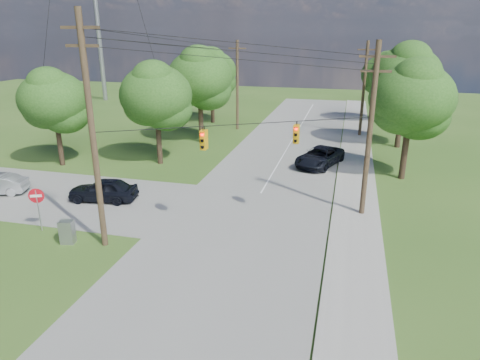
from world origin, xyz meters
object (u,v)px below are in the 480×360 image
(pole_north_w, at_px, (237,85))
(pole_sw, at_px, (92,132))
(control_cabinet, at_px, (67,232))
(pole_north_e, at_px, (364,89))
(car_cross_dark, at_px, (103,190))
(car_main_north, at_px, (320,157))
(do_not_enter_sign, at_px, (37,201))
(pole_ne, at_px, (370,129))

(pole_north_w, bearing_deg, pole_sw, -89.23)
(control_cabinet, bearing_deg, pole_north_e, 49.80)
(pole_north_w, bearing_deg, car_cross_dark, -97.24)
(pole_north_e, relative_size, car_main_north, 1.77)
(pole_north_w, distance_m, car_main_north, 16.70)
(car_cross_dark, bearing_deg, pole_sw, 23.15)
(pole_sw, distance_m, car_main_north, 20.80)
(car_main_north, height_order, do_not_enter_sign, do_not_enter_sign)
(do_not_enter_sign, bearing_deg, car_main_north, 25.51)
(car_cross_dark, height_order, do_not_enter_sign, do_not_enter_sign)
(car_cross_dark, xyz_separation_m, control_cabinet, (1.42, -5.95, -0.15))
(control_cabinet, bearing_deg, pole_north_w, 74.10)
(control_cabinet, relative_size, do_not_enter_sign, 0.51)
(pole_north_w, xyz_separation_m, control_cabinet, (-1.63, -29.94, -4.47))
(pole_sw, relative_size, pole_ne, 1.14)
(pole_north_e, bearing_deg, pole_sw, -114.52)
(pole_ne, relative_size, car_cross_dark, 2.30)
(pole_sw, relative_size, pole_north_e, 1.20)
(pole_sw, distance_m, control_cabinet, 5.94)
(car_main_north, xyz_separation_m, control_cabinet, (-12.13, -17.70, -0.16))
(pole_ne, distance_m, pole_north_e, 22.00)
(pole_north_w, bearing_deg, car_main_north, -49.38)
(pole_north_e, bearing_deg, car_main_north, -105.52)
(pole_sw, height_order, car_main_north, pole_sw)
(pole_ne, bearing_deg, pole_sw, -150.62)
(pole_north_e, bearing_deg, car_cross_dark, -125.24)
(car_cross_dark, bearing_deg, pole_ne, 88.28)
(control_cabinet, bearing_deg, pole_sw, -3.33)
(pole_sw, relative_size, pole_north_w, 1.20)
(pole_north_e, relative_size, do_not_enter_sign, 3.84)
(pole_north_e, xyz_separation_m, car_main_north, (-3.40, -12.24, -4.32))
(pole_sw, bearing_deg, control_cabinet, -170.55)
(pole_ne, height_order, car_cross_dark, pole_ne)
(pole_north_w, xyz_separation_m, do_not_enter_sign, (-4.06, -29.00, -3.25))
(control_cabinet, bearing_deg, do_not_enter_sign, 146.14)
(pole_sw, xyz_separation_m, car_cross_dark, (-3.45, 5.61, -5.42))
(car_main_north, bearing_deg, pole_north_w, 150.44)
(pole_ne, bearing_deg, pole_north_w, 122.29)
(pole_north_w, relative_size, car_cross_dark, 2.19)
(pole_north_w, distance_m, car_cross_dark, 24.56)
(pole_north_w, xyz_separation_m, car_cross_dark, (-3.05, -23.99, -4.32))
(pole_north_w, bearing_deg, pole_ne, -57.71)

